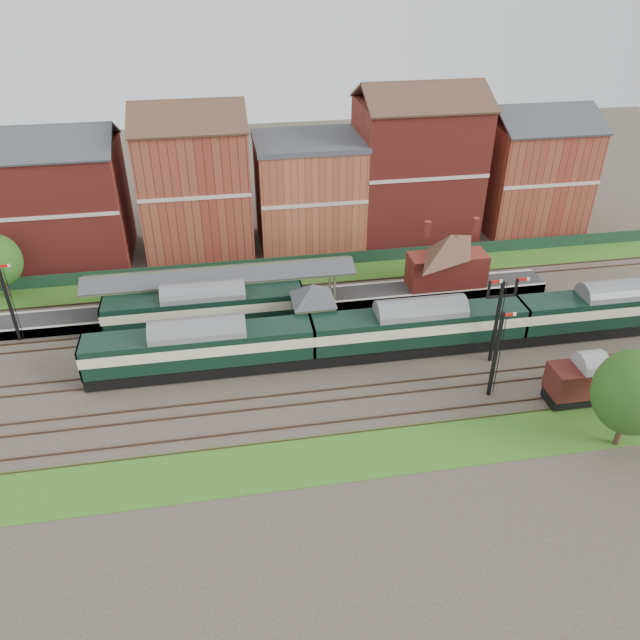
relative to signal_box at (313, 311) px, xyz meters
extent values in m
plane|color=#473D33|center=(3.00, -3.25, -3.19)|extent=(160.00, 160.00, 0.00)
cube|color=#2D6619|center=(3.00, 12.75, -3.16)|extent=(90.00, 4.50, 0.06)
cube|color=#2D6619|center=(3.00, -15.25, -3.16)|extent=(90.00, 5.00, 0.06)
cube|color=#193823|center=(3.00, 14.75, -2.44)|extent=(90.00, 0.12, 1.50)
cube|color=#2D2D2D|center=(-2.00, 6.50, -2.69)|extent=(55.00, 3.40, 1.00)
cube|color=#657956|center=(0.00, 0.00, -1.99)|extent=(3.40, 3.20, 2.40)
cube|color=#515937|center=(0.00, 0.00, 0.21)|extent=(3.60, 3.40, 2.00)
pyramid|color=#383A3F|center=(0.00, 0.00, 2.01)|extent=(5.40, 5.40, 1.60)
cube|color=maroon|center=(8.00, 0.00, -2.09)|extent=(3.00, 2.40, 2.20)
cube|color=#4C3323|center=(8.00, -0.65, -0.64)|extent=(3.20, 1.34, 0.79)
cube|color=#4C3323|center=(8.00, 0.65, -0.64)|extent=(3.20, 1.34, 0.79)
cube|color=maroon|center=(15.00, 6.50, -0.44)|extent=(8.00, 3.00, 3.50)
pyramid|color=#4C3323|center=(15.00, 6.50, 2.41)|extent=(8.10, 8.10, 2.20)
cube|color=maroon|center=(12.50, 6.50, 2.91)|extent=(0.60, 0.60, 1.60)
cube|color=maroon|center=(17.50, 6.50, 2.91)|extent=(0.60, 0.60, 1.60)
cube|color=#515937|center=(-19.00, 5.20, -0.49)|extent=(0.22, 0.22, 3.40)
cube|color=#515937|center=(3.00, 7.80, -0.49)|extent=(0.22, 0.22, 3.40)
cube|color=#383A3F|center=(-8.00, 5.55, 1.41)|extent=(26.00, 1.99, 0.90)
cube|color=#383A3F|center=(-8.00, 7.45, 1.41)|extent=(26.00, 1.99, 0.90)
cube|color=#515937|center=(-8.00, 6.50, 1.79)|extent=(26.00, 0.20, 0.20)
cube|color=black|center=(15.00, -5.75, 0.81)|extent=(0.25, 0.25, 8.00)
cube|color=black|center=(15.00, -5.75, 3.41)|extent=(2.60, 0.18, 0.18)
cube|color=#B2140F|center=(14.35, -5.75, 4.86)|extent=(1.10, 0.08, 0.25)
cube|color=#B2140F|center=(16.75, -5.75, 4.86)|extent=(1.10, 0.08, 0.25)
cube|color=black|center=(-27.00, 4.75, 0.81)|extent=(0.25, 0.25, 8.00)
cube|color=#B2140F|center=(-26.45, 4.75, 4.51)|extent=(1.10, 0.08, 0.25)
cube|color=black|center=(13.00, -10.25, 0.81)|extent=(0.25, 0.25, 8.00)
cube|color=#B2140F|center=(13.55, -10.25, 4.51)|extent=(1.10, 0.08, 0.25)
cube|color=maroon|center=(-25.00, 21.75, 3.31)|extent=(14.00, 10.00, 13.00)
cube|color=maroon|center=(-10.00, 21.75, 4.31)|extent=(12.00, 10.00, 15.00)
cube|color=#A35234|center=(3.00, 21.75, 2.81)|extent=(12.00, 10.00, 12.00)
cube|color=maroon|center=(16.00, 21.75, 4.81)|extent=(14.00, 10.00, 16.00)
cube|color=maroon|center=(31.00, 21.75, 3.31)|extent=(12.00, 10.00, 13.00)
cube|color=black|center=(-10.23, -3.25, -2.44)|extent=(19.24, 2.69, 1.18)
cube|color=black|center=(-10.23, -3.25, -0.47)|extent=(19.24, 2.99, 2.78)
cube|color=beige|center=(-10.23, -3.25, -0.13)|extent=(19.26, 3.03, 0.96)
cube|color=slate|center=(-10.23, -3.25, 1.08)|extent=(19.24, 2.99, 0.64)
cube|color=black|center=(9.00, -3.25, -2.44)|extent=(19.24, 2.69, 1.18)
cube|color=black|center=(9.00, -3.25, -0.47)|extent=(19.24, 2.99, 2.78)
cube|color=beige|center=(9.00, -3.25, -0.13)|extent=(19.26, 3.03, 0.96)
cube|color=slate|center=(9.00, -3.25, 1.08)|extent=(19.24, 2.99, 0.64)
cube|color=black|center=(28.24, -3.25, -2.44)|extent=(19.24, 2.69, 1.18)
cube|color=black|center=(28.24, -3.25, -0.47)|extent=(19.24, 2.99, 2.78)
cube|color=beige|center=(28.24, -3.25, -0.13)|extent=(19.26, 3.03, 0.96)
cube|color=slate|center=(28.24, -3.25, 1.08)|extent=(19.24, 2.99, 0.64)
cube|color=black|center=(-9.71, 3.25, -2.47)|extent=(18.49, 2.59, 1.13)
cube|color=black|center=(-9.71, 3.25, -0.57)|extent=(18.49, 2.88, 2.67)
cube|color=beige|center=(-9.71, 3.25, -0.25)|extent=(18.51, 2.92, 0.92)
cube|color=slate|center=(-9.71, 3.25, 0.92)|extent=(18.49, 2.88, 0.62)
cube|color=black|center=(20.09, -12.25, -2.58)|extent=(5.97, 2.20, 0.90)
cube|color=#451C13|center=(20.09, -12.25, -0.94)|extent=(5.97, 2.59, 2.39)
cube|color=gray|center=(20.09, -12.25, 0.37)|extent=(5.97, 2.59, 0.44)
cylinder|color=#382619|center=(20.06, -17.39, -1.29)|extent=(0.44, 0.44, 3.80)
ellipsoid|color=#174513|center=(20.06, -17.39, 1.74)|extent=(5.58, 5.58, 6.42)
cylinder|color=#382619|center=(-30.07, 13.39, -1.57)|extent=(0.44, 0.44, 3.24)
camera|label=1|loc=(-7.47, -47.54, 29.50)|focal=35.00mm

